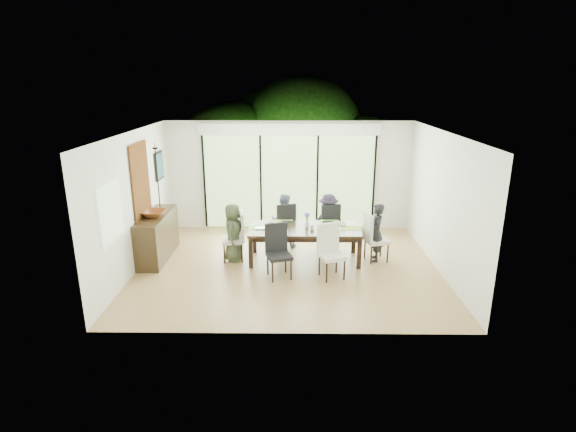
{
  "coord_description": "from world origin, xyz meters",
  "views": [
    {
      "loc": [
        0.1,
        -8.41,
        3.64
      ],
      "look_at": [
        0.0,
        0.25,
        1.0
      ],
      "focal_mm": 28.0,
      "sensor_mm": 36.0,
      "label": 1
    }
  ],
  "objects_px": {
    "chair_near_left": "(279,252)",
    "cup_b": "(312,227)",
    "chair_near_right": "(332,252)",
    "chair_right_end": "(377,237)",
    "person_far_left": "(284,220)",
    "bowl": "(154,213)",
    "chair_far_right": "(328,224)",
    "laptop": "(263,229)",
    "chair_far_left": "(284,224)",
    "person_left_end": "(233,232)",
    "table_top": "(305,229)",
    "chair_left_end": "(232,236)",
    "sideboard": "(157,236)",
    "cup_c": "(343,224)",
    "vase": "(307,225)",
    "person_right_end": "(376,233)",
    "cup_a": "(271,223)",
    "person_far_right": "(328,220)"
  },
  "relations": [
    {
      "from": "table_top",
      "to": "chair_near_right",
      "type": "distance_m",
      "value": 1.02
    },
    {
      "from": "person_far_right",
      "to": "vase",
      "type": "xyz_separation_m",
      "value": [
        -0.5,
        -0.78,
        0.16
      ]
    },
    {
      "from": "chair_far_left",
      "to": "person_left_end",
      "type": "relative_size",
      "value": 0.85
    },
    {
      "from": "cup_a",
      "to": "cup_b",
      "type": "height_order",
      "value": "cup_a"
    },
    {
      "from": "person_far_right",
      "to": "cup_a",
      "type": "xyz_separation_m",
      "value": [
        -1.25,
        -0.68,
        0.14
      ]
    },
    {
      "from": "table_top",
      "to": "person_left_end",
      "type": "relative_size",
      "value": 1.86
    },
    {
      "from": "person_right_end",
      "to": "chair_right_end",
      "type": "bearing_deg",
      "value": 93.04
    },
    {
      "from": "chair_far_right",
      "to": "laptop",
      "type": "distance_m",
      "value": 1.7
    },
    {
      "from": "cup_a",
      "to": "cup_b",
      "type": "xyz_separation_m",
      "value": [
        0.85,
        -0.25,
        -0.0
      ]
    },
    {
      "from": "chair_right_end",
      "to": "person_far_left",
      "type": "xyz_separation_m",
      "value": [
        -1.95,
        0.83,
        0.09
      ]
    },
    {
      "from": "chair_near_right",
      "to": "vase",
      "type": "distance_m",
      "value": 1.05
    },
    {
      "from": "chair_near_left",
      "to": "sideboard",
      "type": "xyz_separation_m",
      "value": [
        -2.6,
        0.99,
        -0.05
      ]
    },
    {
      "from": "chair_far_left",
      "to": "sideboard",
      "type": "height_order",
      "value": "chair_far_left"
    },
    {
      "from": "chair_right_end",
      "to": "cup_c",
      "type": "height_order",
      "value": "chair_right_end"
    },
    {
      "from": "chair_near_right",
      "to": "cup_b",
      "type": "relative_size",
      "value": 11.0
    },
    {
      "from": "vase",
      "to": "cup_b",
      "type": "bearing_deg",
      "value": -56.31
    },
    {
      "from": "person_far_left",
      "to": "bowl",
      "type": "xyz_separation_m",
      "value": [
        -2.65,
        -0.81,
        0.4
      ]
    },
    {
      "from": "chair_far_left",
      "to": "sideboard",
      "type": "bearing_deg",
      "value": -2.46
    },
    {
      "from": "person_left_end",
      "to": "person_far_right",
      "type": "relative_size",
      "value": 1.0
    },
    {
      "from": "chair_left_end",
      "to": "sideboard",
      "type": "height_order",
      "value": "chair_left_end"
    },
    {
      "from": "chair_near_right",
      "to": "person_right_end",
      "type": "xyz_separation_m",
      "value": [
        0.98,
        0.87,
        0.09
      ]
    },
    {
      "from": "person_far_left",
      "to": "cup_b",
      "type": "relative_size",
      "value": 12.9
    },
    {
      "from": "chair_far_left",
      "to": "chair_near_right",
      "type": "relative_size",
      "value": 1.0
    },
    {
      "from": "sideboard",
      "to": "chair_far_left",
      "type": "bearing_deg",
      "value": 15.33
    },
    {
      "from": "chair_near_right",
      "to": "laptop",
      "type": "xyz_separation_m",
      "value": [
        -1.35,
        0.77,
        0.2
      ]
    },
    {
      "from": "person_left_end",
      "to": "laptop",
      "type": "distance_m",
      "value": 0.65
    },
    {
      "from": "chair_far_left",
      "to": "chair_far_right",
      "type": "bearing_deg",
      "value": 162.21
    },
    {
      "from": "person_far_left",
      "to": "cup_c",
      "type": "xyz_separation_m",
      "value": [
        1.25,
        -0.73,
        0.14
      ]
    },
    {
      "from": "bowl",
      "to": "chair_near_right",
      "type": "bearing_deg",
      "value": -13.93
    },
    {
      "from": "person_right_end",
      "to": "cup_a",
      "type": "distance_m",
      "value": 2.19
    },
    {
      "from": "chair_far_right",
      "to": "sideboard",
      "type": "height_order",
      "value": "chair_far_right"
    },
    {
      "from": "sideboard",
      "to": "chair_near_right",
      "type": "bearing_deg",
      "value": -15.41
    },
    {
      "from": "person_left_end",
      "to": "person_far_right",
      "type": "xyz_separation_m",
      "value": [
        2.03,
        0.83,
        0.0
      ]
    },
    {
      "from": "chair_near_left",
      "to": "cup_b",
      "type": "distance_m",
      "value": 1.03
    },
    {
      "from": "bowl",
      "to": "cup_b",
      "type": "bearing_deg",
      "value": -2.17
    },
    {
      "from": "vase",
      "to": "cup_c",
      "type": "height_order",
      "value": "vase"
    },
    {
      "from": "laptop",
      "to": "chair_near_left",
      "type": "bearing_deg",
      "value": -73.41
    },
    {
      "from": "chair_far_left",
      "to": "cup_c",
      "type": "xyz_separation_m",
      "value": [
        1.25,
        -0.75,
        0.24
      ]
    },
    {
      "from": "chair_right_end",
      "to": "bowl",
      "type": "distance_m",
      "value": 4.63
    },
    {
      "from": "chair_near_left",
      "to": "cup_a",
      "type": "bearing_deg",
      "value": 83.61
    },
    {
      "from": "person_right_end",
      "to": "bowl",
      "type": "height_order",
      "value": "person_right_end"
    },
    {
      "from": "laptop",
      "to": "bowl",
      "type": "height_order",
      "value": "bowl"
    },
    {
      "from": "person_left_end",
      "to": "chair_left_end",
      "type": "bearing_deg",
      "value": 97.61
    },
    {
      "from": "chair_far_left",
      "to": "chair_near_right",
      "type": "height_order",
      "value": "same"
    },
    {
      "from": "chair_far_left",
      "to": "sideboard",
      "type": "xyz_separation_m",
      "value": [
        -2.65,
        -0.73,
        -0.05
      ]
    },
    {
      "from": "cup_b",
      "to": "cup_c",
      "type": "xyz_separation_m",
      "value": [
        0.65,
        0.2,
        0.0
      ]
    },
    {
      "from": "chair_near_left",
      "to": "chair_near_right",
      "type": "distance_m",
      "value": 1.0
    },
    {
      "from": "chair_left_end",
      "to": "chair_far_right",
      "type": "height_order",
      "value": "same"
    },
    {
      "from": "chair_far_right",
      "to": "vase",
      "type": "distance_m",
      "value": 0.98
    },
    {
      "from": "chair_far_left",
      "to": "cup_b",
      "type": "relative_size",
      "value": 11.0
    }
  ]
}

